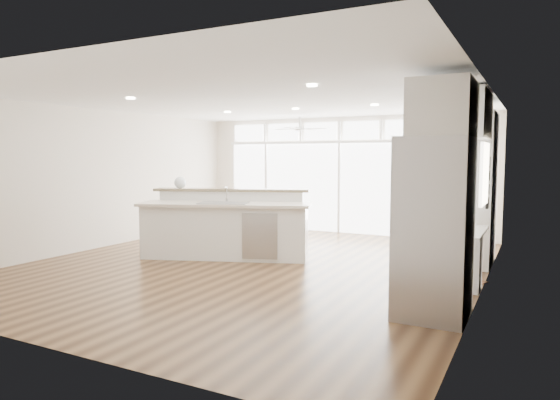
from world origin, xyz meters
The scene contains 24 objects.
floor centered at (0.00, 0.00, -0.01)m, with size 7.00×8.00×0.02m, color #3E2613.
ceiling centered at (0.00, 0.00, 2.70)m, with size 7.00×8.00×0.02m, color white.
wall_back centered at (0.00, 4.00, 1.35)m, with size 7.00×0.04×2.70m, color beige.
wall_front centered at (0.00, -4.00, 1.35)m, with size 7.00×0.04×2.70m, color beige.
wall_left centered at (-3.50, 0.00, 1.35)m, with size 0.04×8.00×2.70m, color beige.
wall_right centered at (3.50, 0.00, 1.35)m, with size 0.04×8.00×2.70m, color beige.
glass_wall centered at (0.00, 3.94, 1.05)m, with size 5.80×0.06×2.08m, color silver.
transom_row centered at (0.00, 3.94, 2.38)m, with size 5.90×0.06×0.40m, color silver.
desk_window centered at (3.46, 0.30, 1.55)m, with size 0.04×0.85×0.85m, color white.
ceiling_fan centered at (-0.50, 2.80, 2.48)m, with size 1.16×1.16×0.32m, color white.
recessed_lights centered at (0.00, 0.20, 2.68)m, with size 3.40×3.00×0.02m, color silver.
oven_cabinet centered at (3.17, 1.80, 1.25)m, with size 0.64×1.20×2.50m, color white.
desk_nook centered at (3.13, 0.30, 0.38)m, with size 0.72×1.30×0.76m, color white.
upper_cabinets centered at (3.17, 0.30, 2.35)m, with size 0.64×1.30×0.64m, color white.
refrigerator centered at (3.11, -1.35, 1.00)m, with size 0.76×0.90×2.00m, color #A1A1A6.
fridge_cabinet centered at (3.17, -1.35, 2.30)m, with size 0.64×0.90×0.60m, color white.
framed_photos centered at (3.46, 0.92, 1.40)m, with size 0.06×0.22×0.80m, color black.
kitchen_island centered at (-0.76, 0.29, 0.60)m, with size 3.00×1.13×1.19m, color white.
rug centered at (2.95, 0.39, 0.01)m, with size 0.99×0.71×0.01m, color #3A1F12.
office_chair centered at (2.97, 0.10, 0.54)m, with size 0.56×0.51×1.07m, color black.
fishbowl centered at (-1.79, 0.34, 1.30)m, with size 0.22×0.22×0.22m, color white.
monitor centered at (3.05, 0.30, 0.96)m, with size 0.08×0.47×0.39m, color black.
keyboard centered at (2.88, 0.30, 0.77)m, with size 0.12×0.33×0.02m, color white.
potted_plant centered at (3.17, 1.80, 2.62)m, with size 0.27×0.30×0.24m, color #245323.
Camera 1 is at (4.12, -7.01, 1.79)m, focal length 32.00 mm.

